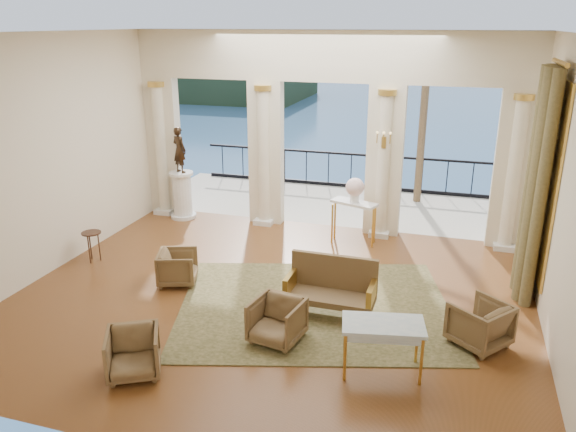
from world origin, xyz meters
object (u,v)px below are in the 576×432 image
(armchair_a, at_px, (133,351))
(pedestal, at_px, (182,196))
(armchair_c, at_px, (480,322))
(armchair_d, at_px, (178,266))
(armchair_b, at_px, (277,319))
(statue, at_px, (179,150))
(side_table, at_px, (92,236))
(console_table, at_px, (354,209))
(settee, at_px, (332,286))
(game_table, at_px, (383,328))

(armchair_a, height_order, pedestal, pedestal)
(armchair_c, xyz_separation_m, armchair_d, (-5.36, 0.59, -0.03))
(armchair_d, bearing_deg, armchair_b, -138.93)
(statue, distance_m, side_table, 3.27)
(armchair_a, xyz_separation_m, side_table, (-2.91, 3.20, 0.18))
(pedestal, relative_size, console_table, 1.08)
(settee, relative_size, console_table, 1.37)
(armchair_b, height_order, statue, statue)
(armchair_a, distance_m, statue, 6.80)
(armchair_b, relative_size, pedestal, 0.64)
(armchair_b, bearing_deg, side_table, 168.30)
(armchair_b, height_order, side_table, armchair_b)
(armchair_a, bearing_deg, pedestal, 82.89)
(settee, bearing_deg, armchair_d, 175.55)
(pedestal, distance_m, statue, 1.16)
(armchair_b, relative_size, statue, 0.67)
(settee, xyz_separation_m, side_table, (-5.14, 0.69, 0.06))
(armchair_b, distance_m, statue, 6.42)
(armchair_c, xyz_separation_m, statue, (-7.00, 4.02, 1.34))
(statue, xyz_separation_m, side_table, (-0.50, -3.01, -1.19))
(armchair_c, height_order, pedestal, pedestal)
(pedestal, xyz_separation_m, console_table, (4.40, -0.45, 0.23))
(armchair_d, height_order, side_table, armchair_d)
(settee, height_order, pedestal, pedestal)
(pedestal, bearing_deg, armchair_a, -68.75)
(armchair_d, xyz_separation_m, console_table, (2.76, 2.98, 0.44))
(settee, relative_size, pedestal, 1.27)
(statue, height_order, side_table, statue)
(settee, relative_size, statue, 1.33)
(armchair_a, height_order, armchair_b, armchair_b)
(pedestal, bearing_deg, armchair_b, -49.93)
(armchair_a, distance_m, game_table, 3.46)
(console_table, bearing_deg, pedestal, -165.83)
(armchair_b, distance_m, game_table, 1.71)
(armchair_a, distance_m, console_table, 6.11)
(armchair_b, bearing_deg, statue, 139.98)
(settee, xyz_separation_m, statue, (-4.64, 3.69, 1.24))
(settee, height_order, side_table, settee)
(armchair_b, bearing_deg, pedestal, 139.98)
(game_table, relative_size, pedestal, 1.04)
(armchair_c, distance_m, game_table, 1.76)
(console_table, bearing_deg, settee, -65.69)
(pedestal, bearing_deg, armchair_c, -29.84)
(statue, bearing_deg, settee, 165.07)
(armchair_d, relative_size, game_table, 0.58)
(armchair_a, xyz_separation_m, console_table, (1.98, 5.76, 0.43))
(armchair_a, distance_m, armchair_d, 2.89)
(armchair_d, distance_m, side_table, 2.19)
(armchair_a, relative_size, side_table, 1.15)
(armchair_b, xyz_separation_m, game_table, (1.65, -0.34, 0.31))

